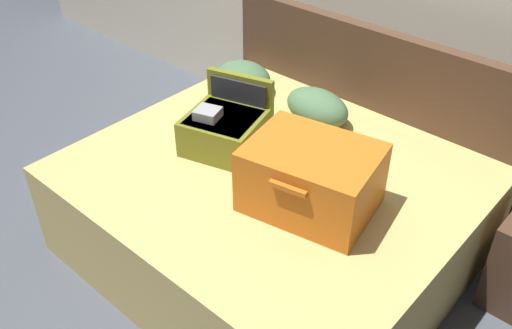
% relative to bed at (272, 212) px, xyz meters
% --- Properties ---
extents(ground_plane, '(12.00, 12.00, 0.00)m').
position_rel_bed_xyz_m(ground_plane, '(0.00, -0.40, -0.28)').
color(ground_plane, '#4C515B').
extents(bed, '(1.92, 1.68, 0.57)m').
position_rel_bed_xyz_m(bed, '(0.00, 0.00, 0.00)').
color(bed, tan).
rests_on(bed, ground).
extents(headboard, '(1.96, 0.08, 1.05)m').
position_rel_bed_xyz_m(headboard, '(0.00, 0.88, 0.24)').
color(headboard, '#4C3323').
rests_on(headboard, ground).
extents(hard_case_large, '(0.64, 0.53, 0.32)m').
position_rel_bed_xyz_m(hard_case_large, '(0.31, -0.10, 0.45)').
color(hard_case_large, '#D16619').
rests_on(hard_case_large, bed).
extents(hard_case_medium, '(0.47, 0.48, 0.35)m').
position_rel_bed_xyz_m(hard_case_medium, '(-0.32, -0.00, 0.40)').
color(hard_case_medium, olive).
rests_on(hard_case_medium, bed).
extents(pillow_near_headboard, '(0.42, 0.29, 0.19)m').
position_rel_bed_xyz_m(pillow_near_headboard, '(-0.11, 0.52, 0.38)').
color(pillow_near_headboard, '#4C724C').
rests_on(pillow_near_headboard, bed).
extents(pillow_center_head, '(0.43, 0.38, 0.18)m').
position_rel_bed_xyz_m(pillow_center_head, '(-0.68, 0.51, 0.37)').
color(pillow_center_head, '#4C724C').
rests_on(pillow_center_head, bed).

